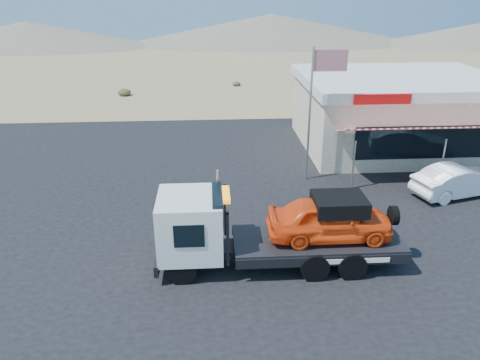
{
  "coord_description": "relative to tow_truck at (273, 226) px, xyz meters",
  "views": [
    {
      "loc": [
        0.31,
        -15.37,
        8.47
      ],
      "look_at": [
        1.39,
        1.05,
        1.5
      ],
      "focal_mm": 35.0,
      "sensor_mm": 36.0,
      "label": 1
    }
  ],
  "objects": [
    {
      "name": "tow_truck",
      "position": [
        0.0,
        0.0,
        0.0
      ],
      "size": [
        7.7,
        2.28,
        2.57
      ],
      "color": "black",
      "rests_on": "asphalt_lot"
    },
    {
      "name": "white_sedan",
      "position": [
        8.59,
        4.75,
        -0.7
      ],
      "size": [
        4.29,
        2.46,
        1.34
      ],
      "primitive_type": "imported",
      "rotation": [
        0.0,
        0.0,
        1.84
      ],
      "color": "white",
      "rests_on": "asphalt_lot"
    },
    {
      "name": "asphalt_lot",
      "position": [
        -0.21,
        5.47,
        -1.38
      ],
      "size": [
        32.0,
        24.0,
        0.02
      ],
      "primitive_type": "cube",
      "color": "black",
      "rests_on": "ground"
    },
    {
      "name": "distant_hills",
      "position": [
        -11.98,
        57.61,
        0.5
      ],
      "size": [
        126.0,
        48.0,
        4.2
      ],
      "color": "#726B59",
      "rests_on": "ground"
    },
    {
      "name": "ground",
      "position": [
        -2.21,
        2.47,
        -1.39
      ],
      "size": [
        120.0,
        120.0,
        0.0
      ],
      "primitive_type": "plane",
      "color": "#987F56",
      "rests_on": "ground"
    },
    {
      "name": "jerky_store",
      "position": [
        8.29,
        11.44,
        0.6
      ],
      "size": [
        10.4,
        9.97,
        3.9
      ],
      "color": "#BFB190",
      "rests_on": "asphalt_lot"
    },
    {
      "name": "flagpole",
      "position": [
        2.72,
        6.97,
        2.38
      ],
      "size": [
        1.55,
        0.1,
        6.0
      ],
      "color": "#99999E",
      "rests_on": "asphalt_lot"
    }
  ]
}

